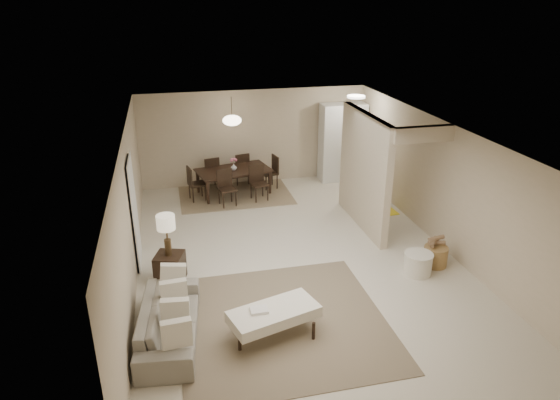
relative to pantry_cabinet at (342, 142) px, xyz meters
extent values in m
plane|color=beige|center=(-2.35, -4.15, -1.05)|extent=(9.00, 9.00, 0.00)
plane|color=white|center=(-2.35, -4.15, 1.45)|extent=(9.00, 9.00, 0.00)
plane|color=#C0AF91|center=(-2.35, 0.35, 0.20)|extent=(6.00, 0.00, 6.00)
plane|color=#C0AF91|center=(-5.35, -4.15, 0.20)|extent=(0.00, 9.00, 9.00)
plane|color=#C0AF91|center=(0.65, -4.15, 0.20)|extent=(0.00, 9.00, 9.00)
cube|color=#C0AF91|center=(-0.55, -2.90, 0.20)|extent=(0.15, 2.50, 2.50)
cube|color=black|center=(-5.32, -3.55, -0.03)|extent=(0.04, 0.90, 2.04)
cube|color=silver|center=(0.00, 0.00, 0.00)|extent=(1.20, 0.55, 2.10)
cylinder|color=white|center=(-0.05, -0.95, 1.41)|extent=(0.44, 0.44, 0.05)
cube|color=brown|center=(-3.09, -6.02, -1.04)|extent=(3.20, 3.20, 0.01)
imported|color=gray|center=(-4.80, -6.02, -0.75)|extent=(2.11, 1.02, 0.59)
cube|color=beige|center=(-3.29, -6.32, -0.66)|extent=(1.44, 0.95, 0.18)
cylinder|color=black|center=(-3.84, -6.54, -0.90)|extent=(0.05, 0.05, 0.30)
cylinder|color=black|center=(-2.74, -6.54, -0.90)|extent=(0.05, 0.05, 0.30)
cylinder|color=black|center=(-3.84, -6.10, -0.90)|extent=(0.05, 0.05, 0.30)
cylinder|color=black|center=(-2.74, -6.10, -0.90)|extent=(0.05, 0.05, 0.30)
cube|color=black|center=(-4.75, -4.37, -0.79)|extent=(0.60, 0.60, 0.52)
cylinder|color=#48351F|center=(-4.75, -4.37, -0.38)|extent=(0.12, 0.12, 0.30)
cylinder|color=#48351F|center=(-4.75, -4.37, -0.10)|extent=(0.03, 0.03, 0.26)
cylinder|color=beige|center=(-4.75, -4.37, 0.10)|extent=(0.32, 0.32, 0.26)
cylinder|color=beige|center=(-0.33, -5.15, -0.85)|extent=(0.52, 0.52, 0.41)
cylinder|color=olive|center=(0.14, -4.94, -0.86)|extent=(0.58, 0.58, 0.38)
cube|color=#8D7757|center=(-3.03, -0.45, -1.04)|extent=(2.80, 2.10, 0.01)
imported|color=black|center=(-3.03, -0.45, -0.73)|extent=(2.00, 1.38, 0.64)
imported|color=white|center=(-3.03, -0.45, -0.32)|extent=(0.20, 0.20, 0.16)
cube|color=yellow|center=(0.05, -2.37, -1.04)|extent=(0.99, 0.64, 0.01)
cylinder|color=#48351F|center=(-3.03, -0.45, 1.20)|extent=(0.02, 0.02, 0.50)
ellipsoid|color=#FFEAC6|center=(-3.03, -0.45, 0.87)|extent=(0.46, 0.46, 0.25)
camera|label=1|loc=(-4.59, -12.34, 3.71)|focal=32.00mm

